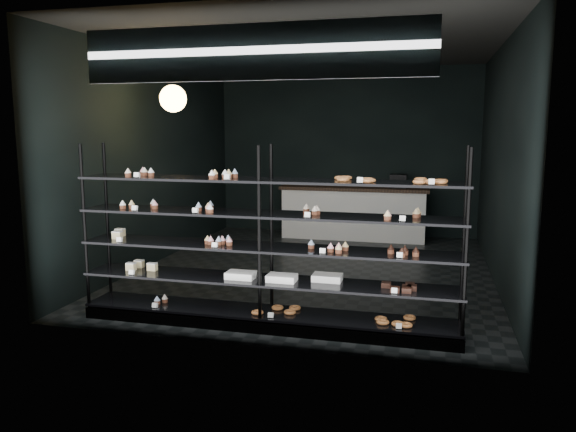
{
  "coord_description": "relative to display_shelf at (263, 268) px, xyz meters",
  "views": [
    {
      "loc": [
        1.6,
        -7.9,
        2.09
      ],
      "look_at": [
        0.08,
        -1.9,
        1.1
      ],
      "focal_mm": 35.0,
      "sensor_mm": 36.0,
      "label": 1
    }
  ],
  "objects": [
    {
      "name": "room",
      "position": [
        0.04,
        2.45,
        0.97
      ],
      "size": [
        5.01,
        6.01,
        3.2
      ],
      "color": "black",
      "rests_on": "ground"
    },
    {
      "name": "display_shelf",
      "position": [
        0.0,
        0.0,
        0.0
      ],
      "size": [
        4.0,
        0.5,
        1.91
      ],
      "color": "black",
      "rests_on": "room"
    },
    {
      "name": "signage",
      "position": [
        0.04,
        -0.48,
        2.12
      ],
      "size": [
        3.3,
        0.05,
        0.5
      ],
      "color": "#0C1340",
      "rests_on": "room"
    },
    {
      "name": "pendant_lamp",
      "position": [
        -1.64,
        1.42,
        1.82
      ],
      "size": [
        0.35,
        0.35,
        0.91
      ],
      "color": "black",
      "rests_on": "room"
    },
    {
      "name": "service_counter",
      "position": [
        0.29,
        4.95,
        -0.13
      ],
      "size": [
        2.74,
        0.65,
        1.23
      ],
      "color": "silver",
      "rests_on": "room"
    }
  ]
}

